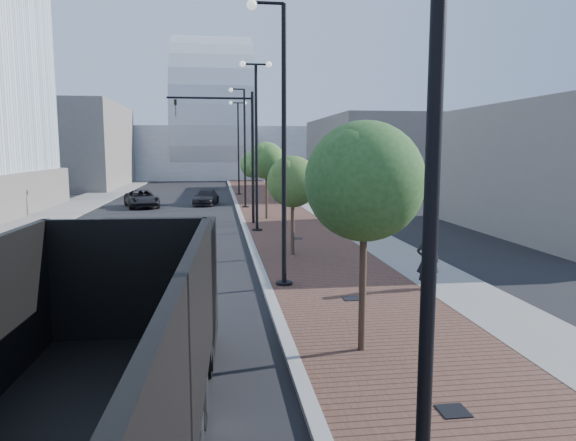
{
  "coord_description": "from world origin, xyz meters",
  "views": [
    {
      "loc": [
        -1.57,
        -7.14,
        4.6
      ],
      "look_at": [
        1.0,
        12.0,
        2.0
      ],
      "focal_mm": 33.01,
      "sensor_mm": 36.0,
      "label": 1
    }
  ],
  "objects": [
    {
      "name": "convention_center",
      "position": [
        -2.0,
        85.0,
        6.0
      ],
      "size": [
        50.0,
        30.0,
        50.0
      ],
      "color": "#9EA3A7",
      "rests_on": "ground"
    },
    {
      "name": "white_sedan",
      "position": [
        -4.68,
        10.52,
        0.83
      ],
      "size": [
        3.06,
        5.35,
        1.67
      ],
      "primitive_type": "imported",
      "rotation": [
        0.0,
        0.0,
        -0.27
      ],
      "color": "white",
      "rests_on": "ground"
    },
    {
      "name": "commercial_block_nw",
      "position": [
        -20.0,
        60.0,
        5.0
      ],
      "size": [
        14.0,
        20.0,
        10.0
      ],
      "primitive_type": "cube",
      "color": "slate",
      "rests_on": "ground"
    },
    {
      "name": "utility_cover_2",
      "position": [
        2.4,
        19.0,
        0.13
      ],
      "size": [
        0.5,
        0.5,
        0.02
      ],
      "primitive_type": "cube",
      "color": "black",
      "rests_on": "sidewalk"
    },
    {
      "name": "dark_car_far",
      "position": [
        -2.5,
        37.34,
        0.62
      ],
      "size": [
        2.36,
        4.46,
        1.23
      ],
      "primitive_type": "imported",
      "rotation": [
        0.0,
        0.0,
        -0.15
      ],
      "color": "black",
      "rests_on": "ground"
    },
    {
      "name": "dump_truck",
      "position": [
        -3.06,
        0.6,
        1.48
      ],
      "size": [
        3.1,
        13.52,
        3.51
      ],
      "rotation": [
        0.0,
        0.0,
        -0.04
      ],
      "color": "black",
      "rests_on": "ground"
    },
    {
      "name": "streetlight_2",
      "position": [
        0.6,
        22.0,
        4.82
      ],
      "size": [
        1.72,
        0.56,
        9.28
      ],
      "color": "black",
      "rests_on": "ground"
    },
    {
      "name": "curb",
      "position": [
        0.0,
        40.0,
        0.07
      ],
      "size": [
        0.3,
        140.0,
        0.14
      ],
      "primitive_type": "cube",
      "color": "gray",
      "rests_on": "ground"
    },
    {
      "name": "commercial_block_ne",
      "position": [
        16.0,
        50.0,
        4.0
      ],
      "size": [
        12.0,
        22.0,
        8.0
      ],
      "primitive_type": "cube",
      "color": "#625C58",
      "rests_on": "ground"
    },
    {
      "name": "tree_3",
      "position": [
        1.65,
        39.02,
        3.28
      ],
      "size": [
        2.38,
        2.33,
        4.46
      ],
      "color": "#382619",
      "rests_on": "ground"
    },
    {
      "name": "pedestrian",
      "position": [
        5.17,
        8.93,
        1.01
      ],
      "size": [
        0.82,
        0.63,
        2.03
      ],
      "primitive_type": "imported",
      "rotation": [
        0.0,
        0.0,
        2.93
      ],
      "color": "black",
      "rests_on": "ground"
    },
    {
      "name": "streetlight_1",
      "position": [
        0.49,
        10.0,
        4.34
      ],
      "size": [
        1.44,
        0.56,
        9.21
      ],
      "color": "black",
      "rests_on": "ground"
    },
    {
      "name": "dark_car_mid",
      "position": [
        -7.56,
        36.09,
        0.69
      ],
      "size": [
        3.55,
        5.41,
        1.38
      ],
      "primitive_type": "imported",
      "rotation": [
        0.0,
        0.0,
        0.27
      ],
      "color": "black",
      "rests_on": "ground"
    },
    {
      "name": "commercial_block_e",
      "position": [
        18.0,
        20.0,
        3.5
      ],
      "size": [
        10.0,
        16.0,
        7.0
      ],
      "primitive_type": "cube",
      "color": "slate",
      "rests_on": "ground"
    },
    {
      "name": "sidewalk",
      "position": [
        3.5,
        40.0,
        0.06
      ],
      "size": [
        7.0,
        140.0,
        0.12
      ],
      "primitive_type": "cube",
      "color": "#4C2D23",
      "rests_on": "ground"
    },
    {
      "name": "west_sidewalk",
      "position": [
        -13.0,
        40.0,
        0.06
      ],
      "size": [
        4.0,
        140.0,
        0.12
      ],
      "primitive_type": "cube",
      "color": "slate",
      "rests_on": "ground"
    },
    {
      "name": "concrete_strip",
      "position": [
        6.2,
        40.0,
        0.07
      ],
      "size": [
        2.4,
        140.0,
        0.13
      ],
      "primitive_type": "cube",
      "color": "slate",
      "rests_on": "ground"
    },
    {
      "name": "streetlight_3",
      "position": [
        0.49,
        34.0,
        4.34
      ],
      "size": [
        1.44,
        0.56,
        9.21
      ],
      "color": "black",
      "rests_on": "ground"
    },
    {
      "name": "traffic_mast",
      "position": [
        -0.3,
        25.0,
        4.98
      ],
      "size": [
        5.09,
        0.2,
        8.0
      ],
      "color": "black",
      "rests_on": "ground"
    },
    {
      "name": "utility_cover_1",
      "position": [
        2.4,
        8.0,
        0.13
      ],
      "size": [
        0.5,
        0.5,
        0.02
      ],
      "primitive_type": "cube",
      "color": "black",
      "rests_on": "sidewalk"
    },
    {
      "name": "utility_cover_0",
      "position": [
        2.4,
        1.0,
        0.13
      ],
      "size": [
        0.5,
        0.5,
        0.02
      ],
      "primitive_type": "cube",
      "color": "black",
      "rests_on": "sidewalk"
    },
    {
      "name": "streetlight_0",
      "position": [
        0.6,
        -2.0,
        4.82
      ],
      "size": [
        1.72,
        0.56,
        9.28
      ],
      "color": "black",
      "rests_on": "ground"
    },
    {
      "name": "streetlight_4",
      "position": [
        0.6,
        46.0,
        4.82
      ],
      "size": [
        1.72,
        0.56,
        9.28
      ],
      "color": "black",
      "rests_on": "ground"
    },
    {
      "name": "tree_1",
      "position": [
        1.65,
        15.02,
        3.24
      ],
      "size": [
        2.26,
        2.19,
        4.35
      ],
      "color": "#382619",
      "rests_on": "ground"
    },
    {
      "name": "tree_0",
      "position": [
        1.65,
        4.02,
        3.9
      ],
      "size": [
        2.63,
        2.62,
        5.23
      ],
      "color": "#382619",
      "rests_on": "ground"
    },
    {
      "name": "tree_2",
      "position": [
        1.65,
        27.02,
        3.87
      ],
      "size": [
        2.44,
        2.4,
        5.09
      ],
      "color": "#382619",
      "rests_on": "ground"
    }
  ]
}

